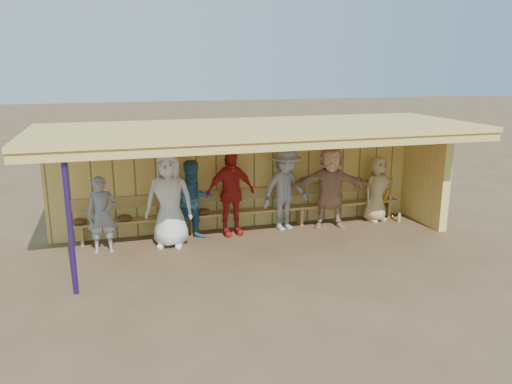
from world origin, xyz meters
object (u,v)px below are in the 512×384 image
player_h (377,189)px  bench (247,206)px  player_b (169,200)px  player_f (330,187)px  player_d (230,193)px  player_a (102,215)px  player_c (194,200)px  player_e (285,189)px

player_h → bench: size_ratio=0.21×
player_b → player_f: bearing=22.9°
player_b → player_d: bearing=33.9°
player_b → player_a: bearing=-161.4°
player_b → player_c: size_ratio=1.15×
player_a → player_c: size_ratio=0.90×
player_a → player_b: player_b is taller
player_e → player_d: bearing=161.2°
player_f → player_h: (1.27, 0.11, -0.17)m
player_d → bench: size_ratio=0.25×
player_c → player_h: size_ratio=1.10×
player_c → player_d: (0.82, 0.10, 0.08)m
player_d → player_e: 1.27m
player_b → player_d: (1.37, 0.37, -0.05)m
player_a → player_f: size_ratio=0.81×
player_e → bench: 0.98m
bench → player_c: bearing=-162.4°
player_e → player_h: bearing=-18.8°
player_c → bench: 1.37m
player_e → bench: (-0.83, 0.31, -0.42)m
player_b → player_e: size_ratio=1.05×
player_c → player_d: bearing=-7.0°
player_e → player_h: 2.33m
bench → player_h: bearing=-5.5°
player_a → player_e: (3.98, 0.36, 0.17)m
player_b → player_e: (2.65, 0.37, -0.05)m
player_b → bench: 2.00m
player_c → bench: (1.27, 0.40, -0.34)m
player_a → player_h: 6.32m
player_f → player_a: bearing=-160.3°
player_e → player_f: bearing=-24.9°
player_h → player_d: bearing=164.4°
player_a → player_e: bearing=5.2°
player_a → player_d: (2.70, 0.36, 0.17)m
player_e → player_h: player_e is taller
player_c → player_e: 2.10m
bench → player_b: bearing=-159.7°
player_h → bench: 3.18m
player_a → bench: (3.15, 0.66, -0.25)m
player_f → player_h: player_f is taller
player_c → player_f: 3.15m
player_a → player_b: 1.35m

